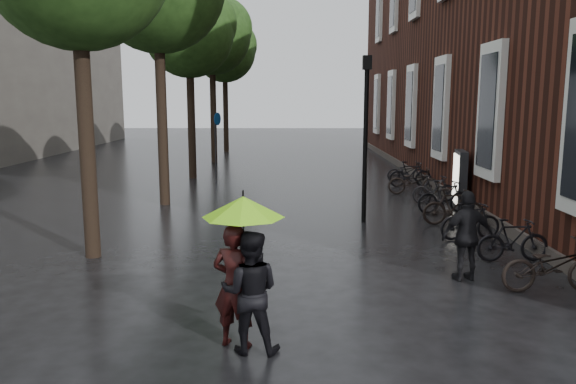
{
  "coord_description": "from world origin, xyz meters",
  "views": [
    {
      "loc": [
        0.13,
        -4.56,
        3.33
      ],
      "look_at": [
        0.06,
        6.63,
        1.47
      ],
      "focal_mm": 35.0,
      "sensor_mm": 36.0,
      "label": 1
    }
  ],
  "objects_px": {
    "person_burgundy": "(235,285)",
    "lamp_post": "(366,123)",
    "person_black": "(250,292)",
    "ad_lightbox": "(460,180)",
    "pedestrian_walking": "(467,236)",
    "parked_bicycles": "(444,198)"
  },
  "relations": [
    {
      "from": "person_burgundy",
      "to": "lamp_post",
      "type": "relative_size",
      "value": 0.38
    },
    {
      "from": "person_black",
      "to": "ad_lightbox",
      "type": "bearing_deg",
      "value": -115.8
    },
    {
      "from": "person_burgundy",
      "to": "pedestrian_walking",
      "type": "distance_m",
      "value": 4.89
    },
    {
      "from": "parked_bicycles",
      "to": "lamp_post",
      "type": "relative_size",
      "value": 3.11
    },
    {
      "from": "person_burgundy",
      "to": "pedestrian_walking",
      "type": "bearing_deg",
      "value": -127.62
    },
    {
      "from": "person_black",
      "to": "parked_bicycles",
      "type": "xyz_separation_m",
      "value": [
        5.01,
        9.09,
        -0.36
      ]
    },
    {
      "from": "person_black",
      "to": "lamp_post",
      "type": "bearing_deg",
      "value": -103.38
    },
    {
      "from": "person_black",
      "to": "ad_lightbox",
      "type": "distance_m",
      "value": 11.34
    },
    {
      "from": "parked_bicycles",
      "to": "ad_lightbox",
      "type": "bearing_deg",
      "value": 48.28
    },
    {
      "from": "person_black",
      "to": "parked_bicycles",
      "type": "height_order",
      "value": "person_black"
    },
    {
      "from": "person_black",
      "to": "pedestrian_walking",
      "type": "height_order",
      "value": "pedestrian_walking"
    },
    {
      "from": "person_burgundy",
      "to": "person_black",
      "type": "xyz_separation_m",
      "value": [
        0.22,
        -0.17,
        -0.03
      ]
    },
    {
      "from": "person_black",
      "to": "lamp_post",
      "type": "xyz_separation_m",
      "value": [
        2.53,
        8.01,
        1.88
      ]
    },
    {
      "from": "person_black",
      "to": "pedestrian_walking",
      "type": "distance_m",
      "value": 4.82
    },
    {
      "from": "pedestrian_walking",
      "to": "parked_bicycles",
      "type": "relative_size",
      "value": 0.12
    },
    {
      "from": "pedestrian_walking",
      "to": "parked_bicycles",
      "type": "distance_m",
      "value": 6.24
    },
    {
      "from": "parked_bicycles",
      "to": "lamp_post",
      "type": "xyz_separation_m",
      "value": [
        -2.48,
        -1.09,
        2.24
      ]
    },
    {
      "from": "parked_bicycles",
      "to": "person_burgundy",
      "type": "bearing_deg",
      "value": -120.36
    },
    {
      "from": "parked_bicycles",
      "to": "ad_lightbox",
      "type": "height_order",
      "value": "ad_lightbox"
    },
    {
      "from": "person_burgundy",
      "to": "person_black",
      "type": "height_order",
      "value": "person_burgundy"
    },
    {
      "from": "lamp_post",
      "to": "person_black",
      "type": "bearing_deg",
      "value": -107.52
    },
    {
      "from": "pedestrian_walking",
      "to": "lamp_post",
      "type": "distance_m",
      "value": 5.5
    }
  ]
}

